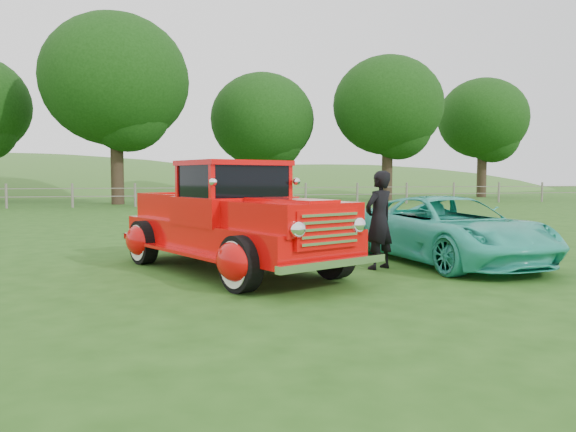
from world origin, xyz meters
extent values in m
plane|color=#214B14|center=(0.00, 0.00, 0.00)|extent=(140.00, 140.00, 0.00)
ellipsoid|color=#396725|center=(20.00, 62.00, -3.85)|extent=(72.00, 52.00, 14.00)
cube|color=slate|center=(0.00, 22.00, 0.55)|extent=(48.00, 0.04, 0.04)
cube|color=slate|center=(0.00, 22.00, 0.95)|extent=(48.00, 0.04, 0.04)
cylinder|color=#322219|center=(-4.00, 25.00, 2.42)|extent=(0.70, 0.70, 4.84)
ellipsoid|color=black|center=(-4.00, 25.00, 6.82)|extent=(8.00, 8.00, 7.20)
cylinder|color=#322219|center=(5.00, 29.00, 1.87)|extent=(0.70, 0.70, 3.74)
ellipsoid|color=black|center=(5.00, 29.00, 5.27)|extent=(6.80, 6.80, 6.12)
cylinder|color=#322219|center=(13.00, 27.00, 2.20)|extent=(0.70, 0.70, 4.40)
ellipsoid|color=black|center=(13.00, 27.00, 6.20)|extent=(7.20, 7.20, 6.48)
cylinder|color=#322219|center=(22.00, 30.00, 2.09)|extent=(0.70, 0.70, 4.18)
ellipsoid|color=black|center=(22.00, 30.00, 5.89)|extent=(6.60, 6.60, 5.94)
cylinder|color=black|center=(-1.16, -0.27, 0.38)|extent=(0.53, 0.79, 0.76)
cylinder|color=black|center=(0.36, 0.41, 0.38)|extent=(0.53, 0.79, 0.76)
cylinder|color=black|center=(-2.42, 2.57, 0.38)|extent=(0.53, 0.79, 0.76)
cylinder|color=black|center=(-0.90, 3.24, 0.38)|extent=(0.53, 0.79, 0.76)
cube|color=red|center=(-1.03, 1.49, 0.58)|extent=(3.30, 4.84, 0.44)
ellipsoid|color=red|center=(-1.22, -0.29, 0.42)|extent=(0.68, 0.85, 0.54)
ellipsoid|color=red|center=(0.42, 0.44, 0.42)|extent=(0.68, 0.85, 0.54)
ellipsoid|color=red|center=(-2.48, 2.54, 0.42)|extent=(0.68, 0.85, 0.54)
ellipsoid|color=red|center=(-0.84, 3.27, 0.42)|extent=(0.68, 0.85, 0.54)
cube|color=red|center=(-0.40, 0.07, 0.97)|extent=(1.87, 2.00, 0.42)
cube|color=red|center=(-0.99, 1.40, 0.99)|extent=(2.01, 1.88, 0.44)
cube|color=black|center=(-0.99, 1.40, 1.46)|extent=(1.77, 1.61, 0.50)
cube|color=red|center=(-0.99, 1.40, 1.74)|extent=(1.88, 1.73, 0.08)
cube|color=red|center=(-1.58, 2.72, 0.95)|extent=(1.87, 2.26, 0.45)
cube|color=white|center=(-0.07, -0.67, 0.85)|extent=(1.01, 0.52, 0.50)
cube|color=white|center=(-0.03, -0.76, 0.42)|extent=(1.69, 0.82, 0.10)
cube|color=white|center=(-2.02, 3.70, 0.42)|extent=(1.60, 0.79, 0.10)
imported|color=#30C0A8|center=(2.83, 1.41, 0.59)|extent=(2.44, 4.45, 1.18)
imported|color=black|center=(1.37, 1.08, 0.81)|extent=(0.70, 0.61, 1.62)
camera|label=1|loc=(-2.31, -7.50, 1.52)|focal=35.00mm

